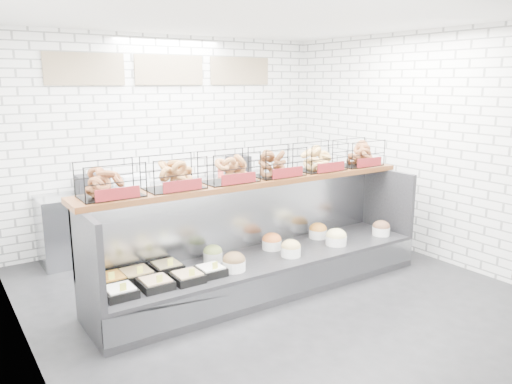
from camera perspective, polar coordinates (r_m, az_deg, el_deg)
ground at (r=5.65m, az=2.77°, el=-11.98°), size 5.50×5.50×0.00m
room_shell at (r=5.64m, az=-0.70°, el=9.65°), size 5.02×5.51×3.01m
display_case at (r=5.77m, az=0.56°, el=-7.91°), size 4.00×0.90×1.20m
bagel_shelf at (r=5.65m, az=-0.21°, el=2.81°), size 4.10×0.50×0.40m
prep_counter at (r=7.47m, az=-8.43°, el=-2.13°), size 4.00×0.60×1.20m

